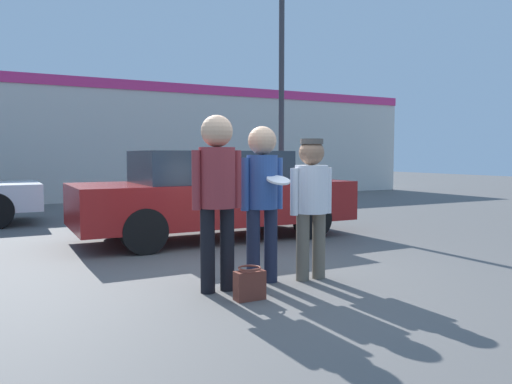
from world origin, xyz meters
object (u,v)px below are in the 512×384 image
at_px(person_middle_with_frisbee, 262,190).
at_px(handbag, 250,284).
at_px(parked_car_near, 214,194).
at_px(street_lamp, 291,32).
at_px(person_left, 217,185).
at_px(person_right, 311,196).

distance_m(person_middle_with_frisbee, handbag, 1.10).
bearing_deg(parked_car_near, person_middle_with_frisbee, -102.90).
xyz_separation_m(street_lamp, handbag, (-3.65, -5.17, -3.93)).
bearing_deg(person_left, handbag, -69.48).
distance_m(person_middle_with_frisbee, person_right, 0.59).
bearing_deg(handbag, parked_car_near, 72.60).
bearing_deg(person_left, person_middle_with_frisbee, 8.40).
distance_m(person_left, handbag, 1.06).
height_order(person_right, parked_car_near, person_right).
distance_m(person_left, person_middle_with_frisbee, 0.58).
height_order(person_middle_with_frisbee, street_lamp, street_lamp).
relative_size(person_left, street_lamp, 0.27).
bearing_deg(street_lamp, person_middle_with_frisbee, -124.73).
distance_m(person_left, parked_car_near, 3.38).
height_order(person_middle_with_frisbee, handbag, person_middle_with_frisbee).
relative_size(person_middle_with_frisbee, street_lamp, 0.26).
distance_m(parked_car_near, handbag, 3.75).
relative_size(street_lamp, handbag, 20.65).
bearing_deg(street_lamp, handbag, -125.19).
relative_size(person_left, person_middle_with_frisbee, 1.05).
bearing_deg(person_middle_with_frisbee, person_right, -10.77).
bearing_deg(street_lamp, person_left, -128.72).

